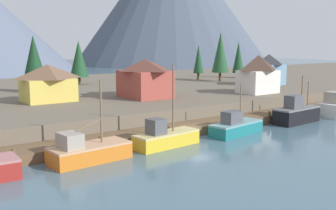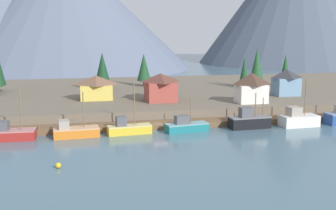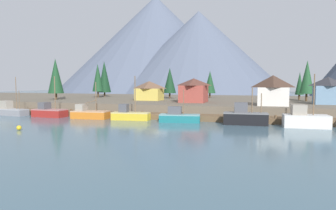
# 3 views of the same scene
# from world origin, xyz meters

# --- Properties ---
(ground_plane) EXTENTS (400.00, 400.00, 1.00)m
(ground_plane) POSITION_xyz_m (0.00, 20.00, -0.50)
(ground_plane) COLOR #476675
(dock) EXTENTS (80.00, 4.00, 1.60)m
(dock) POSITION_xyz_m (0.00, 1.99, 0.50)
(dock) COLOR brown
(dock) RESTS_ON ground_plane
(shoreline_bank) EXTENTS (400.00, 56.00, 2.50)m
(shoreline_bank) POSITION_xyz_m (0.00, 32.00, 1.25)
(shoreline_bank) COLOR #665B4C
(shoreline_bank) RESTS_ON ground_plane
(mountain_west_peak) EXTENTS (141.81, 141.81, 69.91)m
(mountain_west_peak) POSITION_xyz_m (-54.97, 149.83, 34.95)
(mountain_west_peak) COLOR slate
(mountain_west_peak) RESTS_ON ground_plane
(mountain_central_peak) EXTENTS (108.63, 108.63, 51.08)m
(mountain_central_peak) POSITION_xyz_m (-18.53, 125.74, 25.54)
(mountain_central_peak) COLOR slate
(mountain_central_peak) RESTS_ON ground_plane
(fishing_boat_grey) EXTENTS (7.33, 3.24, 8.24)m
(fishing_boat_grey) POSITION_xyz_m (-33.72, -1.71, 1.05)
(fishing_boat_grey) COLOR gray
(fishing_boat_grey) RESTS_ON ground_plane
(fishing_boat_red) EXTENTS (7.03, 3.16, 8.30)m
(fishing_boat_red) POSITION_xyz_m (-23.92, -1.72, 1.01)
(fishing_boat_red) COLOR maroon
(fishing_boat_red) RESTS_ON ground_plane
(fishing_boat_orange) EXTENTS (7.31, 3.44, 7.14)m
(fishing_boat_orange) POSITION_xyz_m (-14.32, -1.89, 0.96)
(fishing_boat_orange) COLOR #CC6B1E
(fishing_boat_orange) RESTS_ON ground_plane
(fishing_boat_yellow) EXTENTS (7.29, 2.96, 8.22)m
(fishing_boat_yellow) POSITION_xyz_m (-5.78, -1.62, 0.97)
(fishing_boat_yellow) COLOR gold
(fishing_boat_yellow) RESTS_ON ground_plane
(fishing_boat_teal) EXTENTS (7.38, 3.46, 5.79)m
(fishing_boat_teal) POSITION_xyz_m (3.83, -1.89, 0.94)
(fishing_boat_teal) COLOR #196B70
(fishing_boat_teal) RESTS_ON ground_plane
(fishing_boat_black) EXTENTS (7.25, 2.96, 6.14)m
(fishing_boat_black) POSITION_xyz_m (15.11, -1.61, 1.27)
(fishing_boat_black) COLOR black
(fishing_boat_black) RESTS_ON ground_plane
(fishing_boat_white) EXTENTS (6.80, 3.49, 8.31)m
(fishing_boat_white) POSITION_xyz_m (24.14, -1.91, 1.27)
(fishing_boat_white) COLOR silver
(fishing_boat_white) RESTS_ON ground_plane
(house_blue) EXTENTS (5.46, 4.47, 5.75)m
(house_blue) POSITION_xyz_m (31.01, 16.69, 5.44)
(house_blue) COLOR #6689A8
(house_blue) RESTS_ON shoreline_bank
(house_red) EXTENTS (6.01, 7.25, 5.55)m
(house_red) POSITION_xyz_m (2.73, 15.31, 5.34)
(house_red) COLOR #9E4238
(house_red) RESTS_ON shoreline_bank
(house_yellow) EXTENTS (6.80, 5.16, 4.98)m
(house_yellow) POSITION_xyz_m (-10.01, 19.53, 5.05)
(house_yellow) COLOR gold
(house_yellow) RESTS_ON shoreline_bank
(house_white) EXTENTS (5.96, 4.42, 5.96)m
(house_white) POSITION_xyz_m (19.85, 9.29, 5.55)
(house_white) COLOR silver
(house_white) RESTS_ON shoreline_bank
(conifer_near_left) EXTENTS (2.19, 2.19, 7.45)m
(conifer_near_left) POSITION_xyz_m (27.59, 32.90, 6.89)
(conifer_near_left) COLOR #4C3823
(conifer_near_left) RESTS_ON shoreline_bank
(conifer_mid_left) EXTENTS (4.16, 4.16, 11.17)m
(conifer_mid_left) POSITION_xyz_m (-35.83, 15.53, 8.92)
(conifer_mid_left) COLOR #4C3823
(conifer_mid_left) RESTS_ON shoreline_bank
(conifer_mid_right) EXTENTS (3.39, 3.39, 9.99)m
(conifer_mid_right) POSITION_xyz_m (28.49, 27.10, 8.41)
(conifer_mid_right) COLOR #4C3823
(conifer_mid_right) RESTS_ON shoreline_bank
(conifer_back_left) EXTENTS (3.50, 3.50, 8.27)m
(conifer_back_left) POSITION_xyz_m (2.79, 38.53, 7.32)
(conifer_back_left) COLOR #4C3823
(conifer_back_left) RESTS_ON shoreline_bank
(conifer_back_right) EXTENTS (3.45, 3.45, 10.62)m
(conifer_back_right) POSITION_xyz_m (-31.56, 30.16, 8.73)
(conifer_back_right) COLOR #4C3823
(conifer_back_right) RESTS_ON shoreline_bank
(conifer_centre) EXTENTS (3.75, 3.75, 9.03)m
(conifer_centre) POSITION_xyz_m (-8.01, 31.25, 7.77)
(conifer_centre) COLOR #4C3823
(conifer_centre) RESTS_ON shoreline_bank
(conifer_far_left) EXTENTS (4.29, 4.29, 11.84)m
(conifer_far_left) POSITION_xyz_m (-32.24, 35.50, 9.14)
(conifer_far_left) COLOR #4C3823
(conifer_far_left) RESTS_ON shoreline_bank
(channel_buoy) EXTENTS (0.70, 0.70, 0.70)m
(channel_buoy) POSITION_xyz_m (-16.23, -17.40, 0.35)
(channel_buoy) COLOR gold
(channel_buoy) RESTS_ON ground_plane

